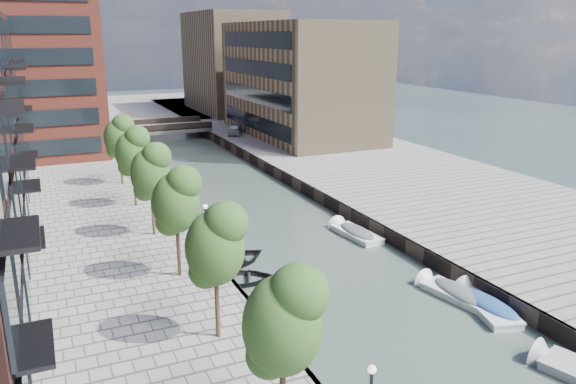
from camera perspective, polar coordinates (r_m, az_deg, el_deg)
water at (r=47.46m, az=-5.13°, el=-0.93°), size 300.00×300.00×0.00m
quay_right at (r=54.42m, az=10.98°, el=1.57°), size 20.00×140.00×1.00m
quay_wall_left at (r=45.80m, az=-12.38°, el=-1.22°), size 0.25×140.00×1.00m
quay_wall_right at (r=49.54m, az=1.53°, el=0.45°), size 0.25×140.00×1.00m
far_closure at (r=104.90m, az=-16.06°, el=8.03°), size 80.00×40.00×1.00m
tan_block_near at (r=72.10m, az=1.12°, el=11.35°), size 12.00×25.00×14.00m
tan_block_far at (r=96.16m, az=-5.66°, el=13.00°), size 12.00×20.00×16.00m
bridge at (r=77.43m, az=-13.00°, el=6.33°), size 13.00×6.00×1.30m
tree_1 at (r=17.44m, az=-0.56°, el=-12.74°), size 2.50×2.50×5.95m
tree_2 at (r=23.44m, az=-7.44°, el=-5.14°), size 2.50×2.50×5.95m
tree_3 at (r=29.89m, az=-11.35°, el=-0.68°), size 2.50×2.50×5.95m
tree_4 at (r=36.54m, az=-13.85°, el=2.18°), size 2.50×2.50×5.95m
tree_5 at (r=43.30m, az=-15.58°, el=4.15°), size 2.50×2.50×5.95m
tree_6 at (r=50.12m, az=-16.84°, el=5.59°), size 2.50×2.50×5.95m
lamp_1 at (r=29.81m, az=-8.29°, el=-4.20°), size 0.24×0.24×4.12m
lamp_2 at (r=44.84m, az=-13.97°, el=2.31°), size 0.24×0.24×4.12m
sloop_1 at (r=32.42m, az=-5.25°, el=-9.12°), size 5.23×4.39×0.93m
sloop_3 at (r=40.80m, az=-9.68°, el=-3.93°), size 4.87×4.03×0.87m
sloop_4 at (r=34.82m, az=-5.72°, el=-7.32°), size 5.48×4.54×0.98m
motorboat_1 at (r=31.92m, az=16.39°, el=-9.79°), size 2.44×4.81×1.53m
motorboat_3 at (r=31.21m, az=19.28°, el=-10.66°), size 2.81×4.94×1.56m
motorboat_4 at (r=39.67m, az=6.63°, el=-4.10°), size 2.02×4.76×1.54m
car at (r=73.23m, az=-5.40°, el=6.37°), size 3.10×4.32×1.37m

